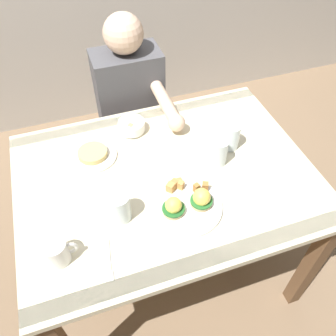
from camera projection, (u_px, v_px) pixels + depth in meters
ground_plane at (167, 262)px, 1.97m from camera, size 6.00×6.00×0.00m
dining_table at (166, 191)px, 1.51m from camera, size 1.20×0.90×0.74m
eggs_benedict_plate at (187, 204)px, 1.30m from camera, size 0.27×0.27×0.09m
fruit_bowl at (132, 126)px, 1.59m from camera, size 0.12×0.12×0.06m
coffee_mug at (57, 252)px, 1.14m from camera, size 0.11×0.08×0.09m
fork at (109, 262)px, 1.16m from camera, size 0.04×0.16×0.00m
water_glass_near at (230, 138)px, 1.50m from camera, size 0.08×0.08×0.12m
water_glass_far at (120, 209)px, 1.25m from camera, size 0.08×0.08×0.12m
water_glass_extra at (218, 153)px, 1.44m from camera, size 0.07×0.07×0.12m
side_plate at (93, 155)px, 1.49m from camera, size 0.20×0.20×0.04m
diner_person at (132, 106)px, 1.88m from camera, size 0.34×0.54×1.14m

